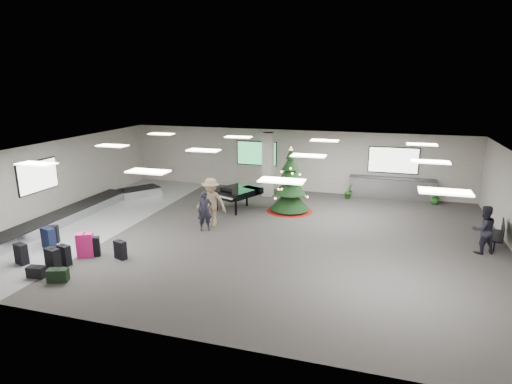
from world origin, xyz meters
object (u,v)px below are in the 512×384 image
(bench, at_px, (498,233))
(traveler_bench, at_px, (484,230))
(service_counter, at_px, (391,188))
(traveler_b, at_px, (211,202))
(baggage_carousel, at_px, (80,211))
(traveler_a, at_px, (205,211))
(potted_plant_right, at_px, (435,196))
(potted_plant_left, at_px, (348,192))
(grand_piano, at_px, (236,192))
(pink_suitcase, at_px, (85,245))
(christmas_tree, at_px, (290,189))

(bench, xyz_separation_m, traveler_bench, (-0.66, -0.80, 0.33))
(service_counter, bearing_deg, traveler_b, -138.17)
(baggage_carousel, height_order, bench, bench)
(traveler_a, relative_size, traveler_b, 0.80)
(potted_plant_right, bearing_deg, service_counter, 172.09)
(service_counter, height_order, potted_plant_left, service_counter)
(grand_piano, height_order, traveler_bench, traveler_bench)
(service_counter, distance_m, traveler_a, 9.73)
(pink_suitcase, relative_size, traveler_a, 0.54)
(pink_suitcase, height_order, potted_plant_right, pink_suitcase)
(pink_suitcase, xyz_separation_m, potted_plant_left, (7.72, 9.79, -0.04))
(baggage_carousel, height_order, potted_plant_left, potted_plant_left)
(grand_piano, height_order, traveler_a, traveler_a)
(grand_piano, distance_m, potted_plant_right, 9.45)
(pink_suitcase, height_order, bench, bench)
(christmas_tree, bearing_deg, pink_suitcase, -127.62)
(baggage_carousel, xyz_separation_m, bench, (16.44, 1.38, 0.29))
(traveler_a, bearing_deg, potted_plant_left, 19.60)
(service_counter, xyz_separation_m, traveler_a, (-6.96, -6.80, 0.24))
(potted_plant_left, bearing_deg, christmas_tree, -129.78)
(pink_suitcase, xyz_separation_m, traveler_a, (2.77, 3.55, 0.37))
(service_counter, height_order, christmas_tree, christmas_tree)
(bench, height_order, traveler_a, traveler_a)
(bench, bearing_deg, christmas_tree, 177.20)
(pink_suitcase, height_order, traveler_b, traveler_b)
(traveler_a, relative_size, traveler_bench, 0.94)
(baggage_carousel, xyz_separation_m, service_counter, (12.84, 6.73, 0.33))
(christmas_tree, height_order, traveler_bench, christmas_tree)
(baggage_carousel, distance_m, bench, 16.50)
(traveler_b, xyz_separation_m, traveler_bench, (9.87, 0.05, -0.15))
(potted_plant_right, bearing_deg, traveler_a, -143.96)
(baggage_carousel, relative_size, grand_piano, 4.06)
(grand_piano, relative_size, potted_plant_left, 3.23)
(baggage_carousel, relative_size, christmas_tree, 3.29)
(christmas_tree, relative_size, traveler_bench, 1.77)
(service_counter, height_order, traveler_b, traveler_b)
(grand_piano, bearing_deg, service_counter, 53.08)
(traveler_a, relative_size, potted_plant_left, 2.12)
(pink_suitcase, relative_size, potted_plant_right, 1.07)
(baggage_carousel, bearing_deg, christmas_tree, 21.68)
(traveler_a, bearing_deg, potted_plant_right, 4.02)
(baggage_carousel, distance_m, traveler_bench, 15.80)
(service_counter, xyz_separation_m, traveler_b, (-6.93, -6.21, 0.44))
(traveler_b, bearing_deg, potted_plant_left, 50.26)
(baggage_carousel, bearing_deg, service_counter, 27.67)
(service_counter, distance_m, bench, 6.45)
(bench, height_order, potted_plant_left, bench)
(service_counter, relative_size, pink_suitcase, 4.82)
(grand_piano, distance_m, traveler_a, 2.97)
(traveler_bench, xyz_separation_m, potted_plant_right, (-0.93, 5.88, -0.44))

